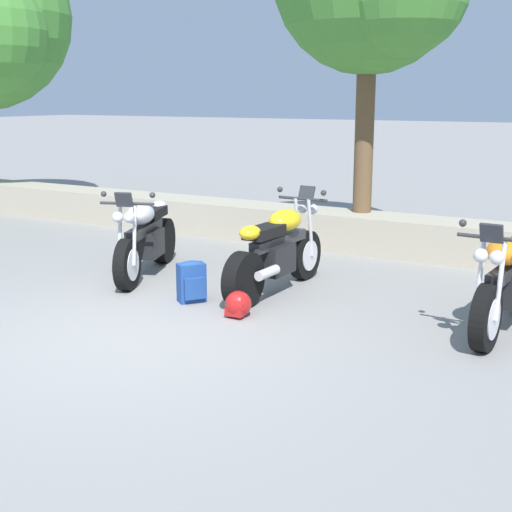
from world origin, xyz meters
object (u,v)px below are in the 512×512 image
Objects in this scene: motorcycle_orange_far_right at (507,282)px; motorcycle_yellow_centre at (278,252)px; motorcycle_silver_near_left at (145,239)px; rider_helmet at (238,304)px; rider_backpack at (192,281)px.

motorcycle_yellow_centre is at bearing 177.74° from motorcycle_orange_far_right.
motorcycle_silver_near_left and motorcycle_orange_far_right have the same top height.
motorcycle_orange_far_right is at bearing -2.26° from motorcycle_yellow_centre.
rider_helmet is (1.93, -0.90, -0.35)m from motorcycle_silver_near_left.
motorcycle_yellow_centre is at bearing 5.48° from motorcycle_silver_near_left.
motorcycle_yellow_centre is 1.13m from rider_helmet.
motorcycle_yellow_centre is (1.83, 0.18, 0.00)m from motorcycle_silver_near_left.
motorcycle_silver_near_left is 0.96× the size of motorcycle_orange_far_right.
rider_backpack is at bearing -167.00° from motorcycle_orange_far_right.
motorcycle_orange_far_right is at bearing 13.00° from rider_backpack.
motorcycle_silver_near_left reaches higher than rider_backpack.
motorcycle_orange_far_right is 3.33m from rider_backpack.
motorcycle_silver_near_left is 0.96× the size of motorcycle_yellow_centre.
motorcycle_orange_far_right is 2.70m from rider_helmet.
rider_backpack is (-3.23, -0.75, -0.24)m from motorcycle_orange_far_right.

